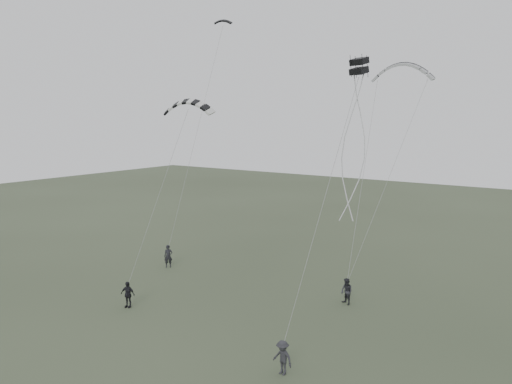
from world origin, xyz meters
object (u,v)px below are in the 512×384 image
Objects in this scene: kite_box at (359,66)px; flyer_far at (283,358)px; kite_pale_large at (403,64)px; flyer_center at (128,294)px; flyer_left at (168,256)px; flyer_right at (347,292)px; kite_striped at (188,101)px; kite_dark_small at (223,21)px.

flyer_far is at bearing -98.39° from kite_box.
kite_box is (2.07, -12.37, -1.27)m from kite_pale_large.
flyer_left is at bearing 102.31° from flyer_center.
kite_striped is (-10.08, -3.41, 11.98)m from flyer_right.
kite_dark_small is at bearing -173.50° from flyer_right.
kite_striped is (-10.71, -10.41, -2.64)m from kite_pale_large.
flyer_far is at bearing -22.35° from flyer_center.
flyer_center is 1.15× the size of kite_dark_small.
flyer_left is at bearing -164.85° from kite_pale_large.
kite_dark_small is 11.51m from kite_striped.
kite_pale_large reaches higher than kite_striped.
kite_box is at bearing 80.42° from flyer_far.
kite_dark_small is 0.34× the size of kite_pale_large.
kite_box reaches higher than flyer_center.
kite_pale_large is at bearing -15.80° from flyer_left.
flyer_left is 0.42× the size of kite_pale_large.
kite_dark_small reaches higher than kite_striped.
flyer_center is (3.95, -7.57, -0.07)m from flyer_left.
kite_pale_large reaches higher than flyer_left.
kite_pale_large is at bearing 21.37° from kite_striped.
flyer_left is at bearing 174.84° from kite_box.
flyer_center is 0.39× the size of kite_pale_large.
flyer_right is 9.87m from flyer_far.
kite_box is (17.71, -4.69, 13.29)m from flyer_left.
kite_box reaches higher than flyer_far.
flyer_center is 24.15m from kite_pale_large.
flyer_left is 13.19m from kite_striped.
kite_dark_small is (-2.77, 13.33, 18.80)m from flyer_center.
flyer_left is at bearing 159.24° from flyer_far.
flyer_right is at bearing 105.87° from flyer_far.
flyer_left is 1.07× the size of flyer_right.
flyer_left is 1.25× the size of kite_dark_small.
kite_dark_small is at bearing 36.46° from flyer_left.
kite_dark_small is at bearing 157.39° from kite_box.
kite_box is at bearing -91.48° from kite_pale_large.
kite_pale_large is 12.60m from kite_box.
kite_pale_large is (0.64, 7.00, 14.62)m from flyer_right.
kite_striped is (0.97, 4.84, 11.99)m from flyer_center.
kite_box reaches higher than flyer_left.
flyer_center is 1.02× the size of flyer_far.
kite_pale_large reaches higher than flyer_center.
kite_pale_large reaches higher than flyer_right.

